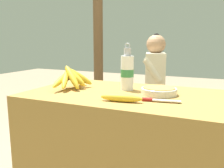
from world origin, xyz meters
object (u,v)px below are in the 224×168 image
Objects in this scene: knife at (155,100)px; seated_vendor at (151,79)px; loose_banana_front at (121,98)px; wooden_bench at (177,108)px; water_bottle at (127,72)px; banana_bunch_green at (221,98)px; banana_bunch_ripe at (72,77)px; serving_bowl at (159,91)px; support_post_near at (98,18)px.

knife is 1.30m from seated_vendor.
loose_banana_front reaches higher than wooden_bench.
water_bottle is 1.26m from banana_bunch_green.
serving_bowl is (0.59, 0.05, -0.05)m from banana_bunch_ripe.
seated_vendor reaches higher than loose_banana_front.
banana_bunch_ripe is at bearing -69.02° from support_post_near.
wooden_bench is at bearing -17.06° from support_post_near.
seated_vendor is 0.72m from banana_bunch_green.
water_bottle is 1.51× the size of knife.
support_post_near reaches higher than banana_bunch_green.
water_bottle is 0.27× the size of seated_vendor.
banana_bunch_green reaches higher than wooden_bench.
serving_bowl reaches higher than knife.
water_bottle is 1.04m from seated_vendor.
seated_vendor is at bearing -171.36° from wooden_bench.
banana_bunch_ripe is 0.59m from serving_bowl.
banana_bunch_ripe reaches higher than serving_bowl.
support_post_near reaches higher than serving_bowl.
banana_bunch_ripe is 1.36m from wooden_bench.
loose_banana_front is 0.09× the size of support_post_near.
loose_banana_front reaches higher than knife.
wooden_bench is 1.19× the size of seated_vendor.
seated_vendor reaches higher than knife.
loose_banana_front is 0.68× the size of banana_bunch_green.
loose_banana_front is 1.48m from banana_bunch_green.
seated_vendor is (-0.34, 1.07, -0.10)m from serving_bowl.
loose_banana_front is at bearing -74.87° from water_bottle.
support_post_near is (-1.53, 0.34, 0.85)m from banana_bunch_green.
banana_bunch_ripe is 1.54m from banana_bunch_green.
water_bottle is at bearing 105.13° from loose_banana_front.
support_post_near is at bearing -39.78° from seated_vendor.
serving_bowl is at bearing 4.99° from banana_bunch_ripe.
loose_banana_front is (0.08, -0.31, -0.10)m from water_bottle.
support_post_near is at bearing 120.87° from loose_banana_front.
knife is at bearing -104.73° from banana_bunch_green.
water_bottle reaches higher than banana_bunch_ripe.
wooden_bench is 1.54m from support_post_near.
water_bottle is 0.11× the size of support_post_near.
banana_bunch_ripe is at bearing 158.63° from knife.
banana_bunch_green is (0.41, 0.00, 0.15)m from wooden_bench.
banana_bunch_ripe reaches higher than wooden_bench.
knife is (0.25, -0.24, -0.11)m from water_bottle.
water_bottle reaches higher than banana_bunch_green.
loose_banana_front is at bearing -24.75° from banana_bunch_ripe.
water_bottle reaches higher than wooden_bench.
water_bottle is 0.34m from loose_banana_front.
knife is 1.36m from banana_bunch_green.
banana_bunch_green is (0.34, 1.30, -0.24)m from knife.
seated_vendor is 1.15m from support_post_near.
knife is (0.02, -0.18, -0.01)m from serving_bowl.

